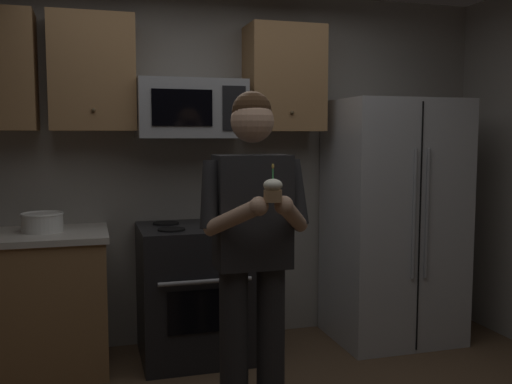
# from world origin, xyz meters

# --- Properties ---
(wall_back) EXTENTS (4.40, 0.10, 2.60)m
(wall_back) POSITION_xyz_m (0.00, 1.75, 1.30)
(wall_back) COLOR gray
(wall_back) RESTS_ON ground
(oven_range) EXTENTS (0.76, 0.70, 0.93)m
(oven_range) POSITION_xyz_m (-0.15, 1.36, 0.46)
(oven_range) COLOR black
(oven_range) RESTS_ON ground
(microwave) EXTENTS (0.74, 0.41, 0.40)m
(microwave) POSITION_xyz_m (-0.15, 1.48, 1.72)
(microwave) COLOR #9EA0A5
(refrigerator) EXTENTS (0.90, 0.75, 1.80)m
(refrigerator) POSITION_xyz_m (1.35, 1.32, 0.90)
(refrigerator) COLOR #B7BABF
(refrigerator) RESTS_ON ground
(cabinet_row_upper) EXTENTS (2.78, 0.36, 0.76)m
(cabinet_row_upper) POSITION_xyz_m (-0.72, 1.53, 1.95)
(cabinet_row_upper) COLOR #9E7247
(bowl_large_white) EXTENTS (0.27, 0.27, 0.12)m
(bowl_large_white) POSITION_xyz_m (-1.14, 1.40, 0.99)
(bowl_large_white) COLOR white
(bowl_large_white) RESTS_ON counter_left
(person) EXTENTS (0.60, 0.48, 1.76)m
(person) POSITION_xyz_m (-0.04, 0.29, 1.00)
(person) COLOR #262628
(person) RESTS_ON ground
(cupcake) EXTENTS (0.09, 0.09, 0.17)m
(cupcake) POSITION_xyz_m (-0.04, -0.03, 1.29)
(cupcake) COLOR #A87F56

